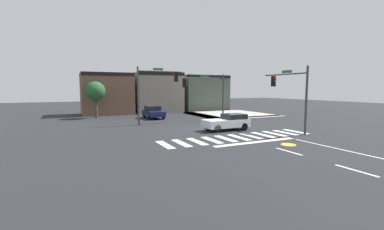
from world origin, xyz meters
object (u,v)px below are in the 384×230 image
at_px(traffic_signal_northwest, 155,85).
at_px(traffic_signal_northeast, 207,88).
at_px(roadside_tree, 96,92).
at_px(car_white, 228,122).
at_px(car_navy, 153,112).
at_px(traffic_signal_southeast, 290,88).

bearing_deg(traffic_signal_northwest, traffic_signal_northeast, 1.81).
bearing_deg(traffic_signal_northwest, roadside_tree, 120.59).
bearing_deg(traffic_signal_northeast, car_white, 76.55).
distance_m(car_white, roadside_tree, 18.21).
bearing_deg(car_navy, car_white, 15.29).
bearing_deg(traffic_signal_northwest, traffic_signal_southeast, -47.18).
height_order(traffic_signal_southeast, roadside_tree, traffic_signal_southeast).
bearing_deg(car_white, car_navy, -74.71).
distance_m(traffic_signal_northwest, car_navy, 6.27).
bearing_deg(car_white, traffic_signal_northwest, -55.58).
distance_m(traffic_signal_northwest, traffic_signal_southeast, 13.18).
bearing_deg(traffic_signal_southeast, traffic_signal_northeast, 15.43).
height_order(traffic_signal_northeast, car_navy, traffic_signal_northeast).
height_order(car_white, roadside_tree, roadside_tree).
relative_size(traffic_signal_northwest, traffic_signal_southeast, 1.07).
relative_size(traffic_signal_northeast, car_navy, 1.36).
height_order(car_navy, car_white, car_navy).
relative_size(car_navy, car_white, 1.00).
xyz_separation_m(traffic_signal_northwest, traffic_signal_northeast, (6.23, 0.20, -0.36)).
height_order(traffic_signal_northwest, traffic_signal_northeast, traffic_signal_northwest).
distance_m(traffic_signal_northwest, traffic_signal_northeast, 6.25).
relative_size(traffic_signal_northeast, roadside_tree, 1.22).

